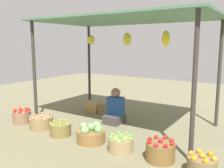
{
  "coord_description": "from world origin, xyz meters",
  "views": [
    {
      "loc": [
        2.61,
        -4.5,
        1.72
      ],
      "look_at": [
        0.0,
        -0.49,
        0.95
      ],
      "focal_mm": 39.79,
      "sensor_mm": 36.0,
      "label": 1
    }
  ],
  "objects_px": {
    "basket_potatoes": "(41,122)",
    "basket_red_apples": "(160,151)",
    "basket_green_apples": "(121,144)",
    "basket_oranges": "(202,165)",
    "basket_red_tomatoes": "(22,116)",
    "wooden_crate_near_vendor": "(93,107)",
    "vendor_person": "(115,110)",
    "basket_limes": "(60,129)",
    "wooden_crate_stacked_rear": "(96,108)",
    "basket_cabbages": "(91,134)"
  },
  "relations": [
    {
      "from": "basket_red_tomatoes",
      "to": "wooden_crate_stacked_rear",
      "type": "bearing_deg",
      "value": 62.35
    },
    {
      "from": "basket_limes",
      "to": "wooden_crate_stacked_rear",
      "type": "height_order",
      "value": "basket_limes"
    },
    {
      "from": "basket_potatoes",
      "to": "basket_cabbages",
      "type": "bearing_deg",
      "value": -0.79
    },
    {
      "from": "basket_cabbages",
      "to": "wooden_crate_stacked_rear",
      "type": "distance_m",
      "value": 1.97
    },
    {
      "from": "basket_cabbages",
      "to": "basket_red_apples",
      "type": "height_order",
      "value": "basket_cabbages"
    },
    {
      "from": "basket_green_apples",
      "to": "basket_oranges",
      "type": "bearing_deg",
      "value": -1.89
    },
    {
      "from": "basket_potatoes",
      "to": "wooden_crate_near_vendor",
      "type": "relative_size",
      "value": 1.26
    },
    {
      "from": "basket_potatoes",
      "to": "basket_red_apples",
      "type": "distance_m",
      "value": 2.62
    },
    {
      "from": "basket_red_tomatoes",
      "to": "wooden_crate_stacked_rear",
      "type": "height_order",
      "value": "basket_red_tomatoes"
    },
    {
      "from": "basket_cabbages",
      "to": "basket_green_apples",
      "type": "xyz_separation_m",
      "value": [
        0.64,
        -0.04,
        -0.02
      ]
    },
    {
      "from": "basket_cabbages",
      "to": "vendor_person",
      "type": "bearing_deg",
      "value": 100.93
    },
    {
      "from": "basket_red_apples",
      "to": "wooden_crate_stacked_rear",
      "type": "height_order",
      "value": "basket_red_apples"
    },
    {
      "from": "basket_limes",
      "to": "wooden_crate_near_vendor",
      "type": "bearing_deg",
      "value": 106.33
    },
    {
      "from": "vendor_person",
      "to": "basket_potatoes",
      "type": "xyz_separation_m",
      "value": [
        -1.09,
        -1.14,
        -0.17
      ]
    },
    {
      "from": "basket_potatoes",
      "to": "basket_oranges",
      "type": "relative_size",
      "value": 1.26
    },
    {
      "from": "basket_potatoes",
      "to": "basket_limes",
      "type": "height_order",
      "value": "basket_potatoes"
    },
    {
      "from": "basket_potatoes",
      "to": "basket_green_apples",
      "type": "height_order",
      "value": "basket_potatoes"
    },
    {
      "from": "basket_red_apples",
      "to": "basket_cabbages",
      "type": "bearing_deg",
      "value": 179.92
    },
    {
      "from": "wooden_crate_stacked_rear",
      "to": "wooden_crate_near_vendor",
      "type": "bearing_deg",
      "value": -133.25
    },
    {
      "from": "vendor_person",
      "to": "basket_red_tomatoes",
      "type": "height_order",
      "value": "vendor_person"
    },
    {
      "from": "basket_red_tomatoes",
      "to": "basket_oranges",
      "type": "height_order",
      "value": "basket_red_tomatoes"
    },
    {
      "from": "basket_green_apples",
      "to": "basket_red_apples",
      "type": "distance_m",
      "value": 0.67
    },
    {
      "from": "basket_oranges",
      "to": "wooden_crate_stacked_rear",
      "type": "distance_m",
      "value": 3.48
    },
    {
      "from": "vendor_person",
      "to": "basket_green_apples",
      "type": "height_order",
      "value": "vendor_person"
    },
    {
      "from": "basket_cabbages",
      "to": "wooden_crate_stacked_rear",
      "type": "xyz_separation_m",
      "value": [
        -1.1,
        1.64,
        -0.04
      ]
    },
    {
      "from": "vendor_person",
      "to": "basket_limes",
      "type": "relative_size",
      "value": 1.94
    },
    {
      "from": "vendor_person",
      "to": "wooden_crate_stacked_rear",
      "type": "xyz_separation_m",
      "value": [
        -0.88,
        0.48,
        -0.19
      ]
    },
    {
      "from": "basket_cabbages",
      "to": "wooden_crate_near_vendor",
      "type": "relative_size",
      "value": 1.31
    },
    {
      "from": "wooden_crate_near_vendor",
      "to": "basket_red_apples",
      "type": "bearing_deg",
      "value": -32.42
    },
    {
      "from": "basket_green_apples",
      "to": "wooden_crate_near_vendor",
      "type": "distance_m",
      "value": 2.42
    },
    {
      "from": "basket_red_tomatoes",
      "to": "basket_green_apples",
      "type": "bearing_deg",
      "value": -1.44
    },
    {
      "from": "basket_green_apples",
      "to": "basket_oranges",
      "type": "relative_size",
      "value": 1.06
    },
    {
      "from": "vendor_person",
      "to": "wooden_crate_stacked_rear",
      "type": "distance_m",
      "value": 1.02
    },
    {
      "from": "basket_red_tomatoes",
      "to": "basket_green_apples",
      "type": "distance_m",
      "value": 2.59
    },
    {
      "from": "basket_green_apples",
      "to": "basket_oranges",
      "type": "xyz_separation_m",
      "value": [
        1.29,
        -0.04,
        0.01
      ]
    },
    {
      "from": "basket_cabbages",
      "to": "basket_oranges",
      "type": "bearing_deg",
      "value": -2.42
    },
    {
      "from": "basket_red_tomatoes",
      "to": "vendor_person",
      "type": "bearing_deg",
      "value": 33.17
    },
    {
      "from": "basket_green_apples",
      "to": "basket_oranges",
      "type": "height_order",
      "value": "basket_oranges"
    },
    {
      "from": "basket_oranges",
      "to": "basket_red_tomatoes",
      "type": "bearing_deg",
      "value": 178.41
    },
    {
      "from": "basket_red_tomatoes",
      "to": "basket_potatoes",
      "type": "distance_m",
      "value": 0.64
    },
    {
      "from": "basket_cabbages",
      "to": "basket_oranges",
      "type": "distance_m",
      "value": 1.93
    },
    {
      "from": "basket_red_tomatoes",
      "to": "wooden_crate_stacked_rear",
      "type": "xyz_separation_m",
      "value": [
        0.84,
        1.61,
        -0.04
      ]
    },
    {
      "from": "wooden_crate_near_vendor",
      "to": "basket_green_apples",
      "type": "bearing_deg",
      "value": -41.66
    },
    {
      "from": "basket_oranges",
      "to": "wooden_crate_near_vendor",
      "type": "distance_m",
      "value": 3.51
    },
    {
      "from": "basket_limes",
      "to": "wooden_crate_near_vendor",
      "type": "relative_size",
      "value": 1.04
    },
    {
      "from": "basket_oranges",
      "to": "vendor_person",
      "type": "bearing_deg",
      "value": 150.12
    },
    {
      "from": "basket_green_apples",
      "to": "basket_red_apples",
      "type": "xyz_separation_m",
      "value": [
        0.67,
        0.04,
        0.03
      ]
    },
    {
      "from": "vendor_person",
      "to": "basket_oranges",
      "type": "height_order",
      "value": "vendor_person"
    },
    {
      "from": "basket_limes",
      "to": "basket_oranges",
      "type": "height_order",
      "value": "basket_oranges"
    },
    {
      "from": "vendor_person",
      "to": "wooden_crate_near_vendor",
      "type": "xyz_separation_m",
      "value": [
        -0.94,
        0.42,
        -0.17
      ]
    }
  ]
}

